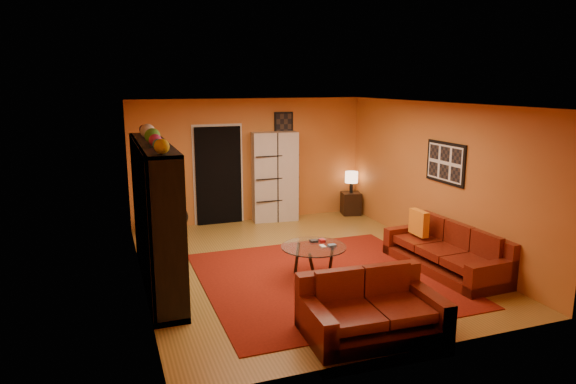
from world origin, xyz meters
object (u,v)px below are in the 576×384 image
object	(u,v)px
coffee_table	(314,249)
side_table	(351,203)
bowl_chair	(168,218)
table_lamp	(351,178)
loveseat	(370,309)
sofa	(450,252)
tv	(159,217)
storage_cabinet	(275,177)
entertainment_unit	(156,214)

from	to	relation	value
coffee_table	side_table	size ratio (longest dim) A/B	1.98
bowl_chair	side_table	xyz separation A→B (m)	(4.07, 0.18, -0.08)
bowl_chair	table_lamp	world-z (taller)	table_lamp
coffee_table	side_table	distance (m)	4.00
loveseat	side_table	size ratio (longest dim) A/B	3.32
loveseat	table_lamp	world-z (taller)	table_lamp
sofa	coffee_table	size ratio (longest dim) A/B	2.24
side_table	tv	bearing A→B (deg)	-148.98
tv	bowl_chair	distance (m)	2.63
storage_cabinet	side_table	bearing A→B (deg)	1.56
side_table	entertainment_unit	bearing A→B (deg)	-149.33
tv	sofa	world-z (taller)	tv
sofa	loveseat	xyz separation A→B (m)	(-2.21, -1.41, -0.00)
tv	sofa	size ratio (longest dim) A/B	0.45
entertainment_unit	storage_cabinet	world-z (taller)	entertainment_unit
entertainment_unit	table_lamp	bearing A→B (deg)	30.67
tv	coffee_table	bearing A→B (deg)	-105.07
tv	loveseat	distance (m)	3.31
coffee_table	bowl_chair	world-z (taller)	bowl_chair
entertainment_unit	coffee_table	world-z (taller)	entertainment_unit
storage_cabinet	loveseat	bearing A→B (deg)	-90.74
loveseat	table_lamp	xyz separation A→B (m)	(2.32, 5.10, 0.55)
entertainment_unit	sofa	distance (m)	4.59
storage_cabinet	table_lamp	distance (m)	1.78
tv	sofa	xyz separation A→B (m)	(4.36, -1.00, -0.72)
coffee_table	table_lamp	distance (m)	4.02
tv	bowl_chair	bearing A→B (deg)	-9.25
table_lamp	sofa	bearing A→B (deg)	-91.76
tv	sofa	distance (m)	4.53
tv	side_table	xyz separation A→B (m)	(4.47, 2.69, -0.76)
entertainment_unit	storage_cabinet	distance (m)	3.93
coffee_table	storage_cabinet	size ratio (longest dim) A/B	0.52
bowl_chair	table_lamp	bearing A→B (deg)	2.58
sofa	side_table	distance (m)	3.69
sofa	side_table	xyz separation A→B (m)	(0.11, 3.69, -0.04)
storage_cabinet	coffee_table	bearing A→B (deg)	-93.30
tv	coffee_table	size ratio (longest dim) A/B	1.02
table_lamp	side_table	bearing A→B (deg)	0.00
side_table	table_lamp	size ratio (longest dim) A/B	1.05
entertainment_unit	bowl_chair	bearing A→B (deg)	79.62
side_table	table_lamp	distance (m)	0.59
sofa	coffee_table	bearing A→B (deg)	166.37
tv	table_lamp	distance (m)	5.22
entertainment_unit	coffee_table	distance (m)	2.39
loveseat	coffee_table	world-z (taller)	loveseat
sofa	bowl_chair	size ratio (longest dim) A/B	2.86
coffee_table	table_lamp	xyz separation A→B (m)	(2.29, 3.28, 0.38)
loveseat	tv	bearing A→B (deg)	44.27
entertainment_unit	bowl_chair	world-z (taller)	entertainment_unit
tv	sofa	bearing A→B (deg)	-102.86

